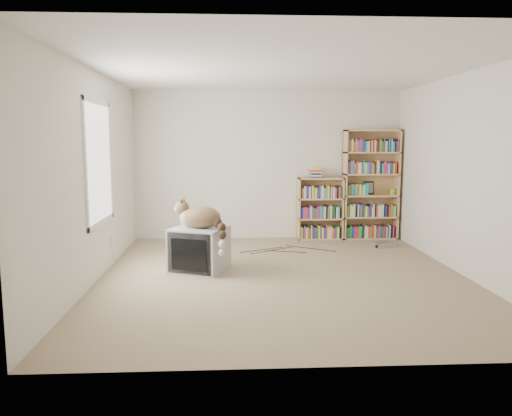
{
  "coord_description": "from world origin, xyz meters",
  "views": [
    {
      "loc": [
        -0.65,
        -5.97,
        1.67
      ],
      "look_at": [
        -0.28,
        1.0,
        0.72
      ],
      "focal_mm": 35.0,
      "sensor_mm": 36.0,
      "label": 1
    }
  ],
  "objects_px": {
    "bookcase_tall": "(370,188)",
    "bookcase_short": "(320,211)",
    "dvd_player": "(383,244)",
    "cat": "(204,221)",
    "crt_tv": "(200,249)"
  },
  "relations": [
    {
      "from": "cat",
      "to": "dvd_player",
      "type": "height_order",
      "value": "cat"
    },
    {
      "from": "crt_tv",
      "to": "bookcase_short",
      "type": "xyz_separation_m",
      "value": [
        1.92,
        2.01,
        0.21
      ]
    },
    {
      "from": "cat",
      "to": "dvd_player",
      "type": "bearing_deg",
      "value": 39.65
    },
    {
      "from": "crt_tv",
      "to": "dvd_player",
      "type": "bearing_deg",
      "value": 47.35
    },
    {
      "from": "dvd_player",
      "to": "bookcase_tall",
      "type": "bearing_deg",
      "value": 75.29
    },
    {
      "from": "bookcase_tall",
      "to": "bookcase_short",
      "type": "bearing_deg",
      "value": -179.92
    },
    {
      "from": "cat",
      "to": "bookcase_tall",
      "type": "relative_size",
      "value": 0.39
    },
    {
      "from": "crt_tv",
      "to": "cat",
      "type": "distance_m",
      "value": 0.4
    },
    {
      "from": "bookcase_tall",
      "to": "cat",
      "type": "bearing_deg",
      "value": -142.41
    },
    {
      "from": "crt_tv",
      "to": "dvd_player",
      "type": "relative_size",
      "value": 2.52
    },
    {
      "from": "crt_tv",
      "to": "bookcase_tall",
      "type": "distance_m",
      "value": 3.48
    },
    {
      "from": "cat",
      "to": "bookcase_short",
      "type": "distance_m",
      "value": 2.8
    },
    {
      "from": "crt_tv",
      "to": "bookcase_tall",
      "type": "relative_size",
      "value": 0.45
    },
    {
      "from": "bookcase_short",
      "to": "dvd_player",
      "type": "bearing_deg",
      "value": -38.69
    },
    {
      "from": "crt_tv",
      "to": "bookcase_tall",
      "type": "height_order",
      "value": "bookcase_tall"
    }
  ]
}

